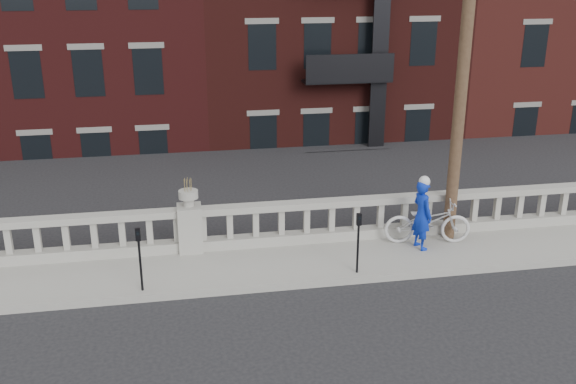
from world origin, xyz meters
name	(u,v)px	position (x,y,z in m)	size (l,w,h in m)	color
ground	(200,350)	(0.00, 0.00, 0.00)	(120.00, 120.00, 0.00)	black
sidewalk	(193,271)	(0.00, 3.00, 0.07)	(32.00, 2.20, 0.15)	#9C9A90
balustrade	(190,231)	(0.00, 3.95, 0.64)	(28.00, 0.34, 1.03)	#9C9A90
planter_pedestal	(190,223)	(0.00, 3.95, 0.83)	(0.55, 0.55, 1.76)	#9C9A90
lower_level	(186,47)	(0.56, 23.04, 2.63)	(80.00, 44.00, 20.80)	#605E59
utility_pole	(467,22)	(6.20, 3.60, 5.24)	(1.60, 0.28, 10.00)	#422D1E
parking_meter_c	(139,252)	(-1.05, 2.15, 1.00)	(0.10, 0.09, 1.36)	black
parking_meter_d	(358,236)	(3.48, 2.15, 1.00)	(0.10, 0.09, 1.36)	black
bicycle	(427,221)	(5.55, 3.40, 0.69)	(0.71, 2.04, 1.07)	silver
cyclist	(422,215)	(5.29, 3.14, 0.98)	(0.60, 0.40, 1.66)	#0B26AA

